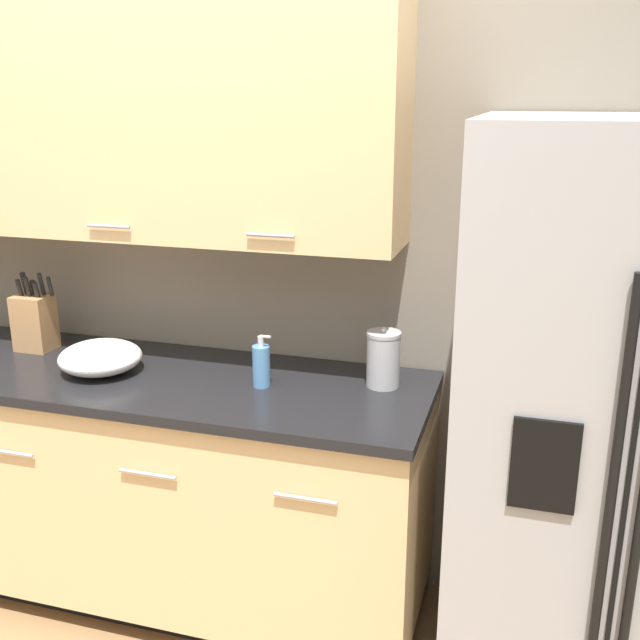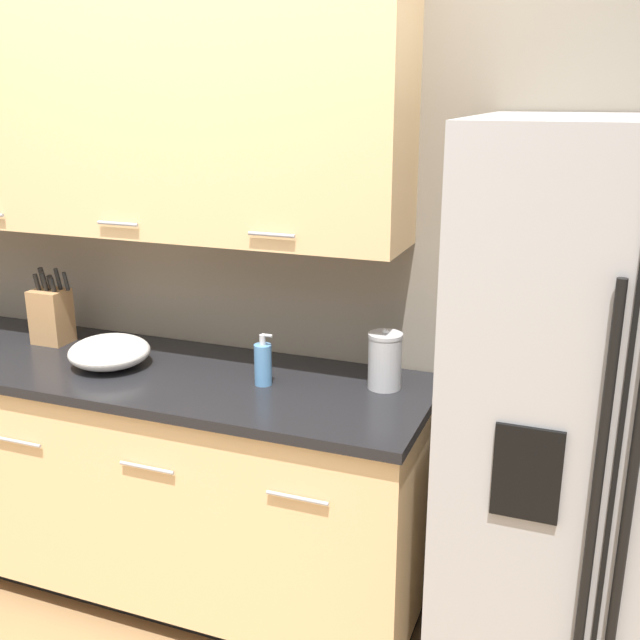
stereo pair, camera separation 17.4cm
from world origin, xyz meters
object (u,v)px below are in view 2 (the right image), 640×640
at_px(refrigerator, 611,449).
at_px(knife_block, 51,315).
at_px(steel_canister, 385,361).
at_px(soap_dispenser, 263,364).
at_px(mixing_bowl, 109,352).

distance_m(refrigerator, knife_block, 2.09).
bearing_deg(steel_canister, soap_dispenser, -163.15).
relative_size(refrigerator, knife_block, 5.94).
relative_size(soap_dispenser, mixing_bowl, 0.63).
bearing_deg(soap_dispenser, knife_block, 173.65).
relative_size(knife_block, steel_canister, 1.46).
distance_m(knife_block, soap_dispenser, 0.97).
distance_m(knife_block, steel_canister, 1.36).
bearing_deg(knife_block, mixing_bowl, -21.30).
xyz_separation_m(refrigerator, steel_canister, (-0.72, 0.20, 0.10)).
xyz_separation_m(refrigerator, mixing_bowl, (-1.70, 0.05, 0.06)).
xyz_separation_m(soap_dispenser, steel_canister, (0.39, 0.12, 0.02)).
xyz_separation_m(steel_canister, mixing_bowl, (-0.99, -0.16, -0.04)).
bearing_deg(refrigerator, soap_dispenser, 175.67).
height_order(refrigerator, steel_canister, refrigerator).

